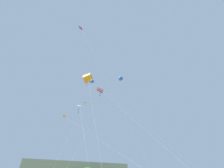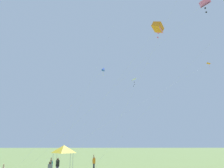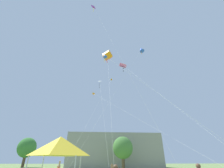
{
  "view_description": "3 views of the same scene",
  "coord_description": "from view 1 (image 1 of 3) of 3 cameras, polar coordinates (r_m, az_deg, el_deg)",
  "views": [
    {
      "loc": [
        -6.94,
        -2.96,
        3.03
      ],
      "look_at": [
        -2.13,
        10.46,
        13.18
      ],
      "focal_mm": 24.0,
      "sensor_mm": 36.0,
      "label": 1
    },
    {
      "loc": [
        23.15,
        10.93,
        3.66
      ],
      "look_at": [
        -4.28,
        11.51,
        10.88
      ],
      "focal_mm": 35.0,
      "sensor_mm": 36.0,
      "label": 2
    },
    {
      "loc": [
        -4.84,
        -3.95,
        1.96
      ],
      "look_at": [
        -3.33,
        15.15,
        11.76
      ],
      "focal_mm": 24.0,
      "sensor_mm": 36.0,
      "label": 3
    }
  ],
  "objects": [
    {
      "name": "kite_blue_diamond_4",
      "position": [
        32.82,
        3.08,
        2.54
      ],
      "size": [
        12.12,
        12.16,
        23.92
      ],
      "color": "silver",
      "rests_on": "ground"
    },
    {
      "name": "kite_white_delta_3",
      "position": [
        19.38,
        -12.28,
        -8.45
      ],
      "size": [
        1.37,
        9.29,
        12.01
      ],
      "color": "silver",
      "rests_on": "ground"
    },
    {
      "name": "kite_purple_delta_2",
      "position": [
        28.98,
        -11.61,
        19.86
      ],
      "size": [
        7.63,
        9.28,
        27.24
      ],
      "color": "silver",
      "rests_on": "ground"
    },
    {
      "name": "kite_orange_delta_6",
      "position": [
        29.55,
        -16.86,
        -12.32
      ],
      "size": [
        9.68,
        23.9,
        14.87
      ],
      "color": "silver",
      "rests_on": "ground"
    },
    {
      "name": "kite_orange_box_1",
      "position": [
        26.37,
        -9.18,
        2.24
      ],
      "size": [
        1.85,
        14.75,
        19.76
      ],
      "color": "silver",
      "rests_on": "ground"
    },
    {
      "name": "kite_blue_diamond_0",
      "position": [
        16.78,
        -7.59,
        1.27
      ],
      "size": [
        8.51,
        8.58,
        13.39
      ],
      "color": "silver",
      "rests_on": "ground"
    },
    {
      "name": "kite_orange_delta_7",
      "position": [
        33.32,
        -10.59,
        -7.84
      ],
      "size": [
        5.83,
        19.26,
        19.58
      ],
      "color": "silver",
      "rests_on": "ground"
    },
    {
      "name": "kite_pink_box_5",
      "position": [
        31.92,
        -4.56,
        -2.39
      ],
      "size": [
        4.79,
        21.03,
        21.2
      ],
      "color": "silver",
      "rests_on": "ground"
    }
  ]
}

